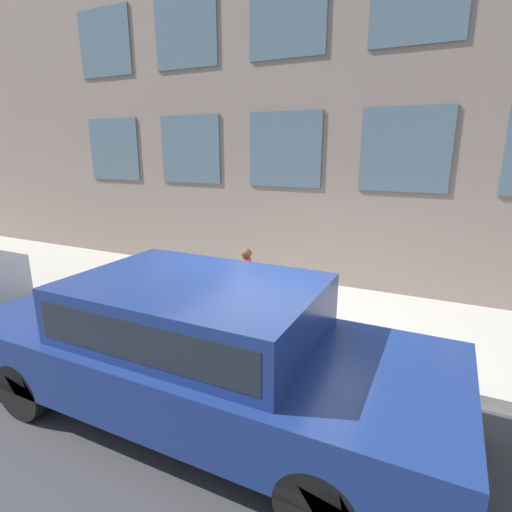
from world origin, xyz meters
TOP-DOWN VIEW (x-y plane):
  - ground_plane at (0.00, 0.00)m, footprint 80.00×80.00m
  - sidewalk at (1.51, 0.00)m, footprint 3.01×60.00m
  - building_facade at (3.16, 0.00)m, footprint 0.33×40.00m
  - fire_hydrant at (0.64, 0.46)m, footprint 0.35×0.46m
  - person at (0.98, 0.98)m, footprint 0.27×0.18m
  - parked_car_navy_near at (-1.42, 0.35)m, footprint 2.05×5.39m

SIDE VIEW (x-z plane):
  - ground_plane at x=0.00m, z-range 0.00..0.00m
  - sidewalk at x=1.51m, z-range 0.00..0.17m
  - fire_hydrant at x=0.64m, z-range 0.19..1.01m
  - person at x=0.98m, z-range 0.29..1.42m
  - parked_car_navy_near at x=-1.42m, z-range 0.09..1.64m
  - building_facade at x=3.16m, z-range 0.00..7.21m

